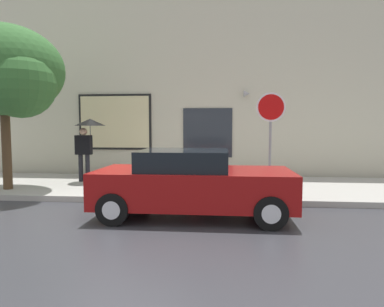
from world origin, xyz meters
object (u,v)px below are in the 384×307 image
at_px(fire_hydrant, 195,177).
at_px(pedestrian_with_umbrella, 88,132).
at_px(street_tree, 7,73).
at_px(parked_car, 192,183).
at_px(stop_sign, 271,123).

distance_m(fire_hydrant, pedestrian_with_umbrella, 3.94).
bearing_deg(street_tree, pedestrian_with_umbrella, 44.36).
height_order(parked_car, pedestrian_with_umbrella, pedestrian_with_umbrella).
distance_m(parked_car, street_tree, 6.17).
bearing_deg(pedestrian_with_umbrella, parked_car, -42.23).
height_order(pedestrian_with_umbrella, street_tree, street_tree).
distance_m(fire_hydrant, stop_sign, 2.51).
xyz_separation_m(parked_car, fire_hydrant, (-0.11, 2.15, -0.20)).
height_order(pedestrian_with_umbrella, stop_sign, stop_sign).
bearing_deg(fire_hydrant, street_tree, -175.70).
relative_size(street_tree, stop_sign, 1.73).
distance_m(pedestrian_with_umbrella, stop_sign, 5.74).
bearing_deg(pedestrian_with_umbrella, stop_sign, -14.66).
xyz_separation_m(parked_car, pedestrian_with_umbrella, (-3.67, 3.33, 1.03)).
xyz_separation_m(fire_hydrant, street_tree, (-5.16, -0.39, 2.86)).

